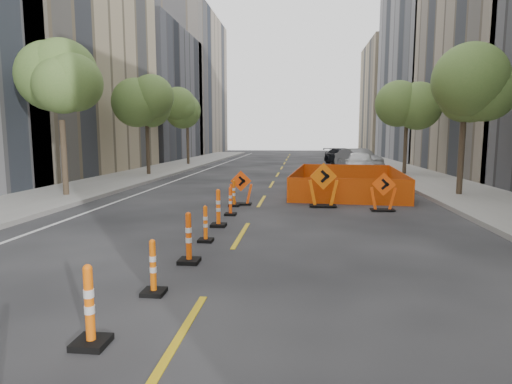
# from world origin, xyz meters

# --- Properties ---
(ground_plane) EXTENTS (140.00, 140.00, 0.00)m
(ground_plane) POSITION_xyz_m (0.00, 0.00, 0.00)
(ground_plane) COLOR black
(sidewalk_left) EXTENTS (4.00, 90.00, 0.15)m
(sidewalk_left) POSITION_xyz_m (-9.00, 12.00, 0.07)
(sidewalk_left) COLOR gray
(sidewalk_left) RESTS_ON ground
(sidewalk_right) EXTENTS (4.00, 90.00, 0.15)m
(sidewalk_right) POSITION_xyz_m (9.00, 12.00, 0.07)
(sidewalk_right) COLOR gray
(sidewalk_right) RESTS_ON ground
(bld_left_d) EXTENTS (12.00, 16.00, 14.00)m
(bld_left_d) POSITION_xyz_m (-17.00, 39.20, 7.00)
(bld_left_d) COLOR #4C4C51
(bld_left_d) RESTS_ON ground
(bld_left_e) EXTENTS (12.00, 20.00, 20.00)m
(bld_left_e) POSITION_xyz_m (-17.00, 55.60, 10.00)
(bld_left_e) COLOR gray
(bld_left_e) RESTS_ON ground
(bld_right_d) EXTENTS (12.00, 18.00, 20.00)m
(bld_right_d) POSITION_xyz_m (17.00, 40.20, 10.00)
(bld_right_d) COLOR gray
(bld_right_d) RESTS_ON ground
(bld_right_e) EXTENTS (12.00, 14.00, 16.00)m
(bld_right_e) POSITION_xyz_m (17.00, 58.60, 8.00)
(bld_right_e) COLOR tan
(bld_right_e) RESTS_ON ground
(tree_l_b) EXTENTS (2.80, 2.80, 5.95)m
(tree_l_b) POSITION_xyz_m (-8.40, 10.00, 4.53)
(tree_l_b) COLOR #382B1E
(tree_l_b) RESTS_ON ground
(tree_l_c) EXTENTS (2.80, 2.80, 5.95)m
(tree_l_c) POSITION_xyz_m (-8.40, 20.00, 4.53)
(tree_l_c) COLOR #382B1E
(tree_l_c) RESTS_ON ground
(tree_l_d) EXTENTS (2.80, 2.80, 5.95)m
(tree_l_d) POSITION_xyz_m (-8.40, 30.00, 4.53)
(tree_l_d) COLOR #382B1E
(tree_l_d) RESTS_ON ground
(tree_r_b) EXTENTS (2.80, 2.80, 5.95)m
(tree_r_b) POSITION_xyz_m (8.40, 12.00, 4.53)
(tree_r_b) COLOR #382B1E
(tree_r_b) RESTS_ON ground
(tree_r_c) EXTENTS (2.80, 2.80, 5.95)m
(tree_r_c) POSITION_xyz_m (8.40, 22.00, 4.53)
(tree_r_c) COLOR #382B1E
(tree_r_c) RESTS_ON ground
(channelizer_1) EXTENTS (0.42, 0.42, 1.07)m
(channelizer_1) POSITION_xyz_m (-1.05, -2.26, 0.54)
(channelizer_1) COLOR #FA650A
(channelizer_1) RESTS_ON ground
(channelizer_2) EXTENTS (0.37, 0.37, 0.95)m
(channelizer_2) POSITION_xyz_m (-0.87, -0.45, 0.48)
(channelizer_2) COLOR #E76109
(channelizer_2) RESTS_ON ground
(channelizer_3) EXTENTS (0.43, 0.43, 1.09)m
(channelizer_3) POSITION_xyz_m (-0.74, 1.36, 0.54)
(channelizer_3) COLOR #D84909
(channelizer_3) RESTS_ON ground
(channelizer_4) EXTENTS (0.36, 0.36, 0.92)m
(channelizer_4) POSITION_xyz_m (-0.79, 3.17, 0.46)
(channelizer_4) COLOR #FF610A
(channelizer_4) RESTS_ON ground
(channelizer_5) EXTENTS (0.44, 0.44, 1.11)m
(channelizer_5) POSITION_xyz_m (-0.81, 4.98, 0.56)
(channelizer_5) COLOR #FD5A0A
(channelizer_5) RESTS_ON ground
(channelizer_6) EXTENTS (0.38, 0.38, 0.96)m
(channelizer_6) POSITION_xyz_m (-0.76, 6.79, 0.48)
(channelizer_6) COLOR #FF4A0A
(channelizer_6) RESTS_ON ground
(channelizer_7) EXTENTS (0.39, 0.39, 1.00)m
(channelizer_7) POSITION_xyz_m (-0.92, 8.60, 0.50)
(channelizer_7) COLOR #DC5609
(channelizer_7) RESTS_ON ground
(chevron_sign_left) EXTENTS (0.97, 0.69, 1.32)m
(chevron_sign_left) POSITION_xyz_m (-0.70, 9.00, 0.66)
(chevron_sign_left) COLOR #FF4B0A
(chevron_sign_left) RESTS_ON ground
(chevron_sign_center) EXTENTS (1.17, 0.78, 1.66)m
(chevron_sign_center) POSITION_xyz_m (2.41, 8.79, 0.83)
(chevron_sign_center) COLOR orange
(chevron_sign_center) RESTS_ON ground
(chevron_sign_right) EXTENTS (1.05, 0.84, 1.37)m
(chevron_sign_right) POSITION_xyz_m (4.47, 8.14, 0.69)
(chevron_sign_right) COLOR #E94809
(chevron_sign_right) RESTS_ON ground
(safety_fence) EXTENTS (5.41, 8.48, 1.01)m
(safety_fence) POSITION_xyz_m (3.77, 13.52, 0.51)
(safety_fence) COLOR #FF620D
(safety_fence) RESTS_ON ground
(parked_car_near) EXTENTS (2.34, 4.90, 1.62)m
(parked_car_near) POSITION_xyz_m (5.49, 21.94, 0.81)
(parked_car_near) COLOR silver
(parked_car_near) RESTS_ON ground
(parked_car_mid) EXTENTS (3.46, 5.21, 1.62)m
(parked_car_mid) POSITION_xyz_m (6.08, 27.38, 0.81)
(parked_car_mid) COLOR gray
(parked_car_mid) RESTS_ON ground
(parked_car_far) EXTENTS (3.87, 5.54, 1.49)m
(parked_car_far) POSITION_xyz_m (5.47, 33.01, 0.75)
(parked_car_far) COLOR black
(parked_car_far) RESTS_ON ground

